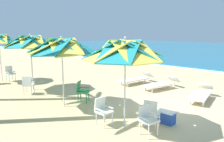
{
  "coord_description": "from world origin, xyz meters",
  "views": [
    {
      "loc": [
        4.16,
        -7.83,
        2.93
      ],
      "look_at": [
        -3.09,
        0.14,
        1.0
      ],
      "focal_mm": 36.88,
      "sensor_mm": 36.0,
      "label": 1
    }
  ],
  "objects": [
    {
      "name": "sun_lounger_2",
      "position": [
        -3.22,
        2.27,
        0.28
      ],
      "size": [
        1.02,
        2.22,
        0.62
      ],
      "color": "white",
      "rests_on": "ground"
    },
    {
      "name": "beach_umbrella_2",
      "position": [
        -6.23,
        -2.24,
        2.37
      ],
      "size": [
        2.59,
        2.59,
        2.75
      ],
      "color": "silver",
      "rests_on": "ground"
    },
    {
      "name": "plastic_chair_5",
      "position": [
        -8.98,
        -2.15,
        0.5
      ],
      "size": [
        0.47,
        0.44,
        0.87
      ],
      "color": "white",
      "rests_on": "ground"
    },
    {
      "name": "ground_plane",
      "position": [
        0.0,
        0.0,
        0.0
      ],
      "size": [
        80.0,
        80.0,
        0.0
      ],
      "primitive_type": "plane",
      "color": "#D3B784"
    },
    {
      "name": "cooler_box",
      "position": [
        0.8,
        -1.54,
        0.2
      ],
      "size": [
        0.5,
        0.34,
        0.4
      ],
      "color": "blue",
      "rests_on": "ground"
    },
    {
      "name": "beach_umbrella_1",
      "position": [
        -2.98,
        -2.76,
        2.32
      ],
      "size": [
        2.59,
        2.59,
        2.71
      ],
      "color": "silver",
      "rests_on": "ground"
    },
    {
      "name": "sun_lounger_1",
      "position": [
        -1.56,
        2.14,
        0.28
      ],
      "size": [
        1.12,
        2.23,
        0.62
      ],
      "color": "white",
      "rests_on": "ground"
    },
    {
      "name": "plastic_chair_1",
      "position": [
        -0.63,
        -2.99,
        0.5
      ],
      "size": [
        0.49,
        0.47,
        0.87
      ],
      "color": "white",
      "rests_on": "ground"
    },
    {
      "name": "beach_umbrella_0",
      "position": [
        -0.02,
        -2.67,
        2.34
      ],
      "size": [
        2.5,
        2.5,
        2.75
      ],
      "color": "silver",
      "rests_on": "ground"
    },
    {
      "name": "plastic_chair_4",
      "position": [
        -5.57,
        -2.84,
        0.5
      ],
      "size": [
        0.63,
        0.63,
        0.87
      ],
      "color": "white",
      "rests_on": "ground"
    },
    {
      "name": "plastic_chair_3",
      "position": [
        -2.9,
        -1.91,
        0.5
      ],
      "size": [
        0.63,
        0.61,
        0.87
      ],
      "color": "#2D8C4C",
      "rests_on": "ground"
    },
    {
      "name": "sun_lounger_0",
      "position": [
        0.63,
        1.65,
        0.28
      ],
      "size": [
        1.0,
        2.22,
        0.62
      ],
      "color": "white",
      "rests_on": "ground"
    },
    {
      "name": "plastic_chair_2",
      "position": [
        0.59,
        -2.12,
        0.5
      ],
      "size": [
        0.53,
        0.55,
        0.87
      ],
      "color": "white",
      "rests_on": "ground"
    },
    {
      "name": "plastic_chair_0",
      "position": [
        0.78,
        -2.64,
        0.5
      ],
      "size": [
        0.55,
        0.52,
        0.87
      ],
      "color": "white",
      "rests_on": "ground"
    }
  ]
}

